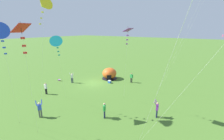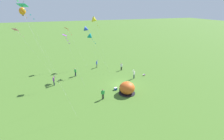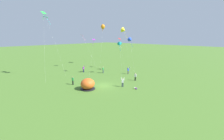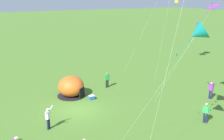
{
  "view_description": "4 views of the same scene",
  "coord_description": "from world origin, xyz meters",
  "px_view_note": "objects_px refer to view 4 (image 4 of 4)",
  "views": [
    {
      "loc": [
        18.36,
        16.61,
        9.1
      ],
      "look_at": [
        -0.27,
        3.58,
        2.87
      ],
      "focal_mm": 24.0,
      "sensor_mm": 36.0,
      "label": 1
    },
    {
      "loc": [
        -27.81,
        11.95,
        14.19
      ],
      "look_at": [
        1.39,
        1.77,
        2.71
      ],
      "focal_mm": 28.0,
      "sensor_mm": 36.0,
      "label": 2
    },
    {
      "loc": [
        -20.05,
        -21.21,
        9.93
      ],
      "look_at": [
        3.97,
        1.4,
        2.41
      ],
      "focal_mm": 24.0,
      "sensor_mm": 36.0,
      "label": 3
    },
    {
      "loc": [
        20.19,
        -8.06,
        9.92
      ],
      "look_at": [
        -0.37,
        3.75,
        3.1
      ],
      "focal_mm": 42.0,
      "sensor_mm": 36.0,
      "label": 4
    }
  ],
  "objects_px": {
    "person_far_back": "(107,79)",
    "kite_purple": "(209,11)",
    "toddler_crawling": "(14,140)",
    "popup_tent": "(71,87)",
    "person_watching_sky": "(48,117)",
    "kite_teal": "(198,33)",
    "person_flying_kite": "(211,89)",
    "cooler_box": "(92,97)",
    "person_center_field": "(206,112)"
  },
  "relations": [
    {
      "from": "person_far_back",
      "to": "kite_purple",
      "type": "relative_size",
      "value": 0.18
    },
    {
      "from": "person_far_back",
      "to": "toddler_crawling",
      "type": "bearing_deg",
      "value": -58.98
    },
    {
      "from": "popup_tent",
      "to": "toddler_crawling",
      "type": "height_order",
      "value": "popup_tent"
    },
    {
      "from": "toddler_crawling",
      "to": "person_watching_sky",
      "type": "relative_size",
      "value": 0.29
    },
    {
      "from": "kite_teal",
      "to": "kite_purple",
      "type": "bearing_deg",
      "value": 125.87
    },
    {
      "from": "person_watching_sky",
      "to": "kite_purple",
      "type": "height_order",
      "value": "kite_purple"
    },
    {
      "from": "popup_tent",
      "to": "person_flying_kite",
      "type": "relative_size",
      "value": 1.49
    },
    {
      "from": "popup_tent",
      "to": "person_flying_kite",
      "type": "bearing_deg",
      "value": 57.09
    },
    {
      "from": "cooler_box",
      "to": "toddler_crawling",
      "type": "bearing_deg",
      "value": -61.78
    },
    {
      "from": "popup_tent",
      "to": "person_far_back",
      "type": "distance_m",
      "value": 4.43
    },
    {
      "from": "toddler_crawling",
      "to": "kite_purple",
      "type": "distance_m",
      "value": 17.76
    },
    {
      "from": "person_flying_kite",
      "to": "person_far_back",
      "type": "bearing_deg",
      "value": -137.87
    },
    {
      "from": "cooler_box",
      "to": "kite_purple",
      "type": "distance_m",
      "value": 13.19
    },
    {
      "from": "person_watching_sky",
      "to": "person_far_back",
      "type": "bearing_deg",
      "value": 125.57
    },
    {
      "from": "person_center_field",
      "to": "kite_teal",
      "type": "bearing_deg",
      "value": -62.55
    },
    {
      "from": "person_far_back",
      "to": "kite_teal",
      "type": "bearing_deg",
      "value": -5.55
    },
    {
      "from": "popup_tent",
      "to": "person_watching_sky",
      "type": "bearing_deg",
      "value": -35.91
    },
    {
      "from": "person_flying_kite",
      "to": "kite_purple",
      "type": "xyz_separation_m",
      "value": [
        1.38,
        -3.0,
        7.67
      ]
    },
    {
      "from": "person_far_back",
      "to": "popup_tent",
      "type": "bearing_deg",
      "value": -83.91
    },
    {
      "from": "person_center_field",
      "to": "kite_teal",
      "type": "relative_size",
      "value": 0.2
    },
    {
      "from": "popup_tent",
      "to": "person_watching_sky",
      "type": "distance_m",
      "value": 6.87
    },
    {
      "from": "person_center_field",
      "to": "cooler_box",
      "type": "bearing_deg",
      "value": -146.93
    },
    {
      "from": "kite_teal",
      "to": "cooler_box",
      "type": "bearing_deg",
      "value": -171.05
    },
    {
      "from": "toddler_crawling",
      "to": "person_flying_kite",
      "type": "relative_size",
      "value": 0.29
    },
    {
      "from": "person_center_field",
      "to": "kite_purple",
      "type": "distance_m",
      "value": 8.07
    },
    {
      "from": "cooler_box",
      "to": "popup_tent",
      "type": "bearing_deg",
      "value": -144.06
    },
    {
      "from": "person_center_field",
      "to": "person_watching_sky",
      "type": "distance_m",
      "value": 12.38
    },
    {
      "from": "person_center_field",
      "to": "person_watching_sky",
      "type": "height_order",
      "value": "person_watching_sky"
    },
    {
      "from": "person_center_field",
      "to": "kite_teal",
      "type": "xyz_separation_m",
      "value": [
        2.12,
        -4.08,
        6.82
      ]
    },
    {
      "from": "person_watching_sky",
      "to": "kite_teal",
      "type": "height_order",
      "value": "kite_teal"
    },
    {
      "from": "popup_tent",
      "to": "cooler_box",
      "type": "distance_m",
      "value": 2.45
    },
    {
      "from": "toddler_crawling",
      "to": "person_watching_sky",
      "type": "height_order",
      "value": "person_watching_sky"
    },
    {
      "from": "cooler_box",
      "to": "person_watching_sky",
      "type": "bearing_deg",
      "value": -55.68
    },
    {
      "from": "person_flying_kite",
      "to": "person_center_field",
      "type": "relative_size",
      "value": 1.1
    },
    {
      "from": "person_watching_sky",
      "to": "popup_tent",
      "type": "bearing_deg",
      "value": 144.09
    },
    {
      "from": "cooler_box",
      "to": "person_center_field",
      "type": "bearing_deg",
      "value": 33.07
    },
    {
      "from": "kite_purple",
      "to": "person_center_field",
      "type": "bearing_deg",
      "value": -37.85
    },
    {
      "from": "toddler_crawling",
      "to": "popup_tent",
      "type": "bearing_deg",
      "value": 132.8
    },
    {
      "from": "cooler_box",
      "to": "kite_teal",
      "type": "relative_size",
      "value": 0.06
    },
    {
      "from": "kite_purple",
      "to": "kite_teal",
      "type": "height_order",
      "value": "kite_purple"
    },
    {
      "from": "toddler_crawling",
      "to": "person_flying_kite",
      "type": "height_order",
      "value": "person_flying_kite"
    },
    {
      "from": "cooler_box",
      "to": "person_flying_kite",
      "type": "bearing_deg",
      "value": 61.19
    },
    {
      "from": "toddler_crawling",
      "to": "kite_teal",
      "type": "height_order",
      "value": "kite_teal"
    },
    {
      "from": "popup_tent",
      "to": "cooler_box",
      "type": "bearing_deg",
      "value": 35.94
    },
    {
      "from": "cooler_box",
      "to": "person_far_back",
      "type": "xyz_separation_m",
      "value": [
        -2.35,
        3.04,
        0.74
      ]
    },
    {
      "from": "popup_tent",
      "to": "person_far_back",
      "type": "relative_size",
      "value": 1.63
    },
    {
      "from": "popup_tent",
      "to": "toddler_crawling",
      "type": "relative_size",
      "value": 5.07
    },
    {
      "from": "person_far_back",
      "to": "kite_purple",
      "type": "height_order",
      "value": "kite_purple"
    },
    {
      "from": "person_flying_kite",
      "to": "person_far_back",
      "type": "height_order",
      "value": "person_flying_kite"
    },
    {
      "from": "person_center_field",
      "to": "person_watching_sky",
      "type": "bearing_deg",
      "value": -115.12
    }
  ]
}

